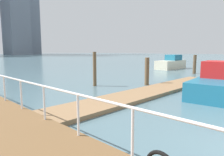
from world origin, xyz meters
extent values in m
plane|color=slate|center=(0.00, 20.00, 0.00)|extent=(300.00, 300.00, 0.00)
cube|color=#93704C|center=(4.22, 6.81, 0.09)|extent=(15.44, 2.00, 0.18)
cylinder|color=white|center=(-3.15, 2.45, 0.93)|extent=(0.06, 0.06, 1.05)
cylinder|color=white|center=(-3.15, 4.16, 0.93)|extent=(0.06, 0.06, 1.05)
cylinder|color=white|center=(-3.15, 5.87, 0.93)|extent=(0.06, 0.06, 1.05)
cylinder|color=white|center=(-3.15, 7.58, 0.93)|extent=(0.06, 0.06, 1.05)
cylinder|color=white|center=(-3.15, 9.29, 0.93)|extent=(0.06, 0.06, 1.05)
cylinder|color=white|center=(-3.15, 9.29, 1.45)|extent=(0.06, 27.33, 0.06)
cylinder|color=brown|center=(16.26, 9.13, 1.03)|extent=(0.34, 0.34, 2.05)
cylinder|color=brown|center=(6.36, 8.62, 1.01)|extent=(0.32, 0.32, 2.02)
cylinder|color=brown|center=(3.43, 11.05, 1.21)|extent=(0.25, 0.25, 2.43)
cube|color=beige|center=(19.98, 13.92, 0.58)|extent=(5.67, 2.01, 1.16)
cube|color=#1E6B8C|center=(20.71, 13.94, 1.55)|extent=(2.32, 1.57, 0.78)
cube|color=#1E6B8C|center=(5.87, 3.71, 0.48)|extent=(5.03, 2.64, 0.97)
cube|color=red|center=(6.69, 3.80, 1.44)|extent=(2.05, 1.89, 0.94)
cube|color=slate|center=(59.80, 145.02, 19.45)|extent=(13.14, 9.36, 38.90)
camera|label=1|loc=(-6.08, 0.18, 2.51)|focal=32.70mm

